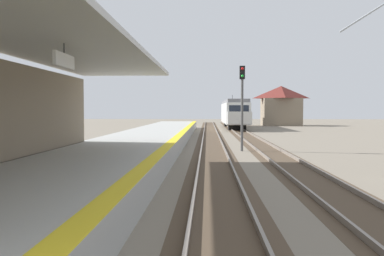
# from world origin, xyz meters

# --- Properties ---
(station_platform) EXTENTS (5.00, 80.00, 0.91)m
(station_platform) POSITION_xyz_m (-2.50, 16.00, 0.45)
(station_platform) COLOR #A8A8A3
(station_platform) RESTS_ON ground
(track_pair_nearest_platform) EXTENTS (2.34, 120.00, 0.16)m
(track_pair_nearest_platform) POSITION_xyz_m (1.90, 20.00, 0.05)
(track_pair_nearest_platform) COLOR #4C3D2D
(track_pair_nearest_platform) RESTS_ON ground
(track_pair_middle) EXTENTS (2.34, 120.00, 0.16)m
(track_pair_middle) POSITION_xyz_m (5.30, 20.00, 0.05)
(track_pair_middle) COLOR #4C3D2D
(track_pair_middle) RESTS_ON ground
(approaching_train) EXTENTS (2.93, 19.60, 4.76)m
(approaching_train) POSITION_xyz_m (5.30, 54.84, 2.18)
(approaching_train) COLOR silver
(approaching_train) RESTS_ON ground
(rail_signal_post) EXTENTS (0.32, 0.34, 5.20)m
(rail_signal_post) POSITION_xyz_m (3.68, 23.18, 3.19)
(rail_signal_post) COLOR #4C4C4C
(rail_signal_post) RESTS_ON ground
(distant_trackside_house) EXTENTS (6.60, 5.28, 6.40)m
(distant_trackside_house) POSITION_xyz_m (13.50, 64.13, 3.34)
(distant_trackside_house) COLOR #7F705B
(distant_trackside_house) RESTS_ON ground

